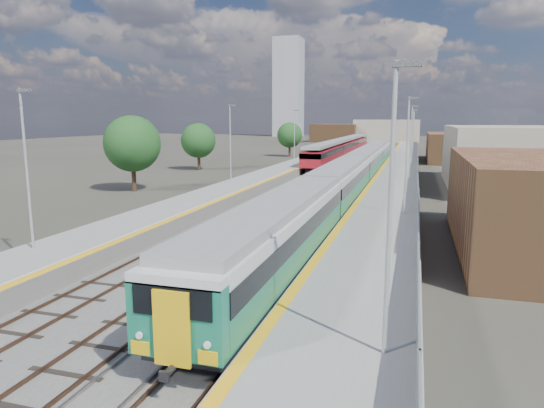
% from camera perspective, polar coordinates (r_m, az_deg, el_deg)
% --- Properties ---
extents(ground, '(320.00, 320.00, 0.00)m').
position_cam_1_polar(ground, '(61.15, 9.68, 3.11)').
color(ground, '#47443A').
rests_on(ground, ground).
extents(ballast_bed, '(10.50, 155.00, 0.06)m').
position_cam_1_polar(ballast_bed, '(63.90, 7.95, 3.47)').
color(ballast_bed, '#565451').
rests_on(ballast_bed, ground).
extents(tracks, '(8.96, 160.00, 0.17)m').
position_cam_1_polar(tracks, '(65.46, 8.69, 3.67)').
color(tracks, '#4C3323').
rests_on(tracks, ground).
extents(platform_right, '(4.70, 155.00, 8.52)m').
position_cam_1_polar(platform_right, '(63.17, 14.74, 3.63)').
color(platform_right, slate).
rests_on(platform_right, ground).
extents(platform_left, '(4.30, 155.00, 8.52)m').
position_cam_1_polar(platform_left, '(65.19, 2.03, 4.12)').
color(platform_left, slate).
rests_on(platform_left, ground).
extents(buildings, '(72.00, 185.50, 40.00)m').
position_cam_1_polar(buildings, '(151.08, 7.00, 11.23)').
color(buildings, brown).
rests_on(buildings, ground).
extents(green_train, '(2.74, 76.27, 3.01)m').
position_cam_1_polar(green_train, '(49.00, 9.81, 3.94)').
color(green_train, black).
rests_on(green_train, ground).
extents(red_train, '(2.84, 57.50, 3.58)m').
position_cam_1_polar(red_train, '(89.25, 8.38, 6.62)').
color(red_train, black).
rests_on(red_train, ground).
extents(tree_a, '(5.55, 5.55, 7.53)m').
position_cam_1_polar(tree_a, '(50.09, -16.12, 6.83)').
color(tree_a, '#382619').
rests_on(tree_a, ground).
extents(tree_b, '(4.87, 4.87, 6.60)m').
position_cam_1_polar(tree_b, '(69.59, -8.66, 7.38)').
color(tree_b, '#382619').
rests_on(tree_b, ground).
extents(tree_c, '(4.82, 4.82, 6.54)m').
position_cam_1_polar(tree_c, '(93.89, 2.09, 8.10)').
color(tree_c, '#382619').
rests_on(tree_c, ground).
extents(tree_d, '(4.27, 4.27, 5.79)m').
position_cam_1_polar(tree_d, '(77.16, 27.31, 6.26)').
color(tree_d, '#382619').
rests_on(tree_d, ground).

